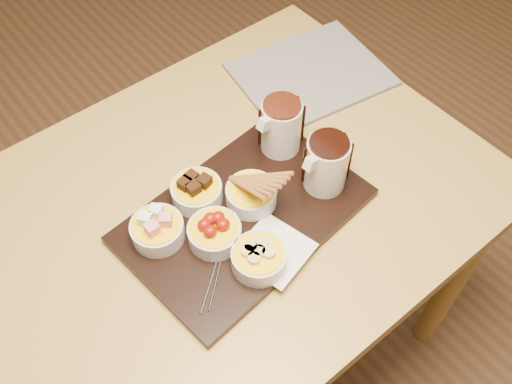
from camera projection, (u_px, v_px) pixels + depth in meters
ground at (218, 356)px, 1.72m from camera, size 5.00×5.00×0.00m
dining_table at (202, 241)px, 1.20m from camera, size 1.20×0.80×0.75m
serving_board at (244, 215)px, 1.11m from camera, size 0.49×0.35×0.02m
napkin at (274, 250)px, 1.05m from camera, size 0.15×0.15×0.00m
bowl_marshmallows at (158, 230)px, 1.05m from camera, size 0.10×0.10×0.04m
bowl_cake at (197, 192)px, 1.11m from camera, size 0.10×0.10×0.04m
bowl_strawberries at (215, 234)px, 1.05m from camera, size 0.10×0.10×0.04m
bowl_biscotti at (251, 195)px, 1.10m from camera, size 0.10×0.10×0.04m
bowl_bananas at (259, 259)px, 1.02m from camera, size 0.10×0.10×0.04m
pitcher_dark_chocolate at (326, 164)px, 1.10m from camera, size 0.09×0.09×0.11m
pitcher_milk_chocolate at (281, 127)px, 1.16m from camera, size 0.09×0.09×0.11m
fondue_skewers at (220, 250)px, 1.05m from camera, size 0.18×0.22×0.01m
newspaper at (311, 74)px, 1.36m from camera, size 0.38×0.32×0.01m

